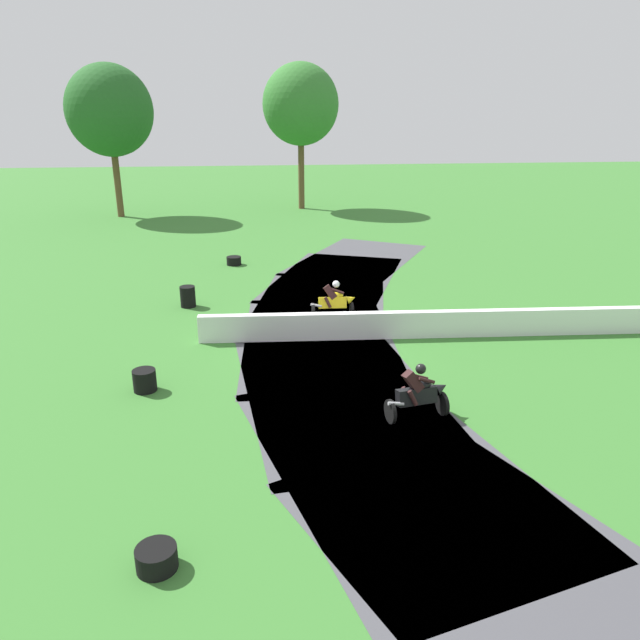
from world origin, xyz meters
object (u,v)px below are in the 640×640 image
object	(u,v)px
motorcycle_lead_yellow	(334,301)
tire_stack_far	(157,558)
motorcycle_chase_black	(419,393)
tire_stack_mid_b	(145,380)
tire_stack_near	(234,261)
tire_stack_mid_a	(188,297)

from	to	relation	value
motorcycle_lead_yellow	tire_stack_far	bearing A→B (deg)	-110.65
motorcycle_lead_yellow	motorcycle_chase_black	world-z (taller)	motorcycle_chase_black
motorcycle_chase_black	tire_stack_mid_b	xyz separation A→B (m)	(-6.98, 2.21, -0.35)
motorcycle_lead_yellow	tire_stack_mid_b	xyz separation A→B (m)	(-5.86, -5.31, -0.34)
motorcycle_lead_yellow	motorcycle_chase_black	bearing A→B (deg)	-81.57
tire_stack_far	tire_stack_mid_b	bearing A→B (deg)	100.76
tire_stack_near	tire_stack_far	xyz separation A→B (m)	(-0.73, -20.20, 0.00)
motorcycle_lead_yellow	tire_stack_mid_a	distance (m)	5.72
tire_stack_mid_b	tire_stack_far	size ratio (longest dim) A/B	0.89
tire_stack_mid_a	tire_stack_far	xyz separation A→B (m)	(0.84, -13.98, -0.20)
tire_stack_mid_b	tire_stack_far	bearing A→B (deg)	-79.24
tire_stack_mid_b	motorcycle_chase_black	bearing A→B (deg)	-17.55
motorcycle_lead_yellow	tire_stack_near	xyz separation A→B (m)	(-3.84, 8.08, -0.44)
motorcycle_chase_black	tire_stack_near	xyz separation A→B (m)	(-4.96, 15.60, -0.45)
motorcycle_chase_black	tire_stack_far	size ratio (longest dim) A/B	2.41
motorcycle_chase_black	tire_stack_mid_b	bearing A→B (deg)	162.45
motorcycle_lead_yellow	motorcycle_chase_black	size ratio (longest dim) A/B	1.01
tire_stack_near	motorcycle_chase_black	bearing A→B (deg)	-72.38
tire_stack_far	motorcycle_lead_yellow	bearing A→B (deg)	69.35
motorcycle_lead_yellow	tire_stack_mid_b	world-z (taller)	motorcycle_lead_yellow
tire_stack_near	tire_stack_mid_a	distance (m)	6.42
motorcycle_lead_yellow	tire_stack_near	world-z (taller)	motorcycle_lead_yellow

